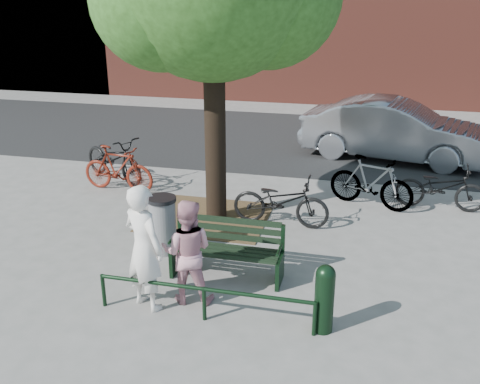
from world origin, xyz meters
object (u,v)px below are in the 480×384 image
(bollard, at_px, (324,296))
(litter_bin, at_px, (163,225))
(bicycle_c, at_px, (281,201))
(person_right, at_px, (187,252))
(parked_car, at_px, (394,130))
(park_bench, at_px, (228,248))
(person_left, at_px, (144,248))

(bollard, distance_m, litter_bin, 3.33)
(bicycle_c, bearing_deg, person_right, 165.89)
(parked_car, bearing_deg, park_bench, 170.94)
(bollard, distance_m, parked_car, 8.28)
(person_right, bearing_deg, bollard, 163.49)
(park_bench, bearing_deg, bicycle_c, 77.18)
(bicycle_c, bearing_deg, person_left, 159.03)
(park_bench, relative_size, bollard, 1.79)
(bollard, height_order, bicycle_c, bicycle_c)
(person_left, distance_m, bicycle_c, 3.56)
(person_right, relative_size, bollard, 1.60)
(person_left, xyz_separation_m, bollard, (2.50, -0.01, -0.40))
(person_left, height_order, litter_bin, person_left)
(bollard, relative_size, litter_bin, 0.96)
(person_right, distance_m, litter_bin, 1.66)
(bollard, distance_m, bicycle_c, 3.45)
(litter_bin, bearing_deg, parked_car, 58.81)
(park_bench, bearing_deg, litter_bin, 157.95)
(person_left, relative_size, litter_bin, 1.83)
(bicycle_c, height_order, parked_car, parked_car)
(park_bench, distance_m, person_right, 0.97)
(park_bench, bearing_deg, person_left, -128.56)
(person_left, relative_size, bicycle_c, 0.99)
(person_left, height_order, parked_car, person_left)
(bollard, xyz_separation_m, bicycle_c, (-1.12, 3.26, -0.03))
(person_right, bearing_deg, person_left, 21.42)
(person_right, relative_size, bicycle_c, 0.84)
(person_right, bearing_deg, bicycle_c, -113.95)
(parked_car, bearing_deg, litter_bin, 160.50)
(park_bench, bearing_deg, person_right, -114.22)
(bicycle_c, bearing_deg, bollard, -159.01)
(park_bench, bearing_deg, parked_car, 69.25)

